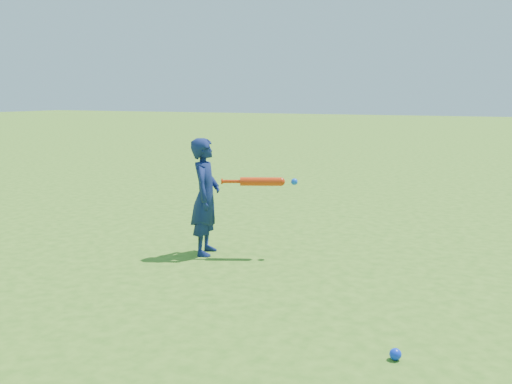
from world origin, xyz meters
TOP-DOWN VIEW (x-y plane):
  - ground at (0.00, 0.00)m, footprint 80.00×80.00m
  - child at (0.55, 0.10)m, footprint 0.38×0.48m
  - ground_ball_blue at (2.75, -1.44)m, footprint 0.07×0.07m
  - bat_swing at (1.10, 0.29)m, footprint 0.70×0.34m

SIDE VIEW (x-z plane):
  - ground at x=0.00m, z-range 0.00..0.00m
  - ground_ball_blue at x=2.75m, z-range 0.00..0.07m
  - child at x=0.55m, z-range 0.00..1.16m
  - bat_swing at x=1.10m, z-range 0.70..0.78m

